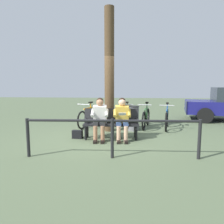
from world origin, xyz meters
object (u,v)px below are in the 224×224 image
(handbag, at_px, (77,134))
(bicycle_blue, at_px, (109,117))
(person_companion, at_px, (100,117))
(bicycle_purple, at_px, (127,117))
(tree_trunk, at_px, (109,71))
(bicycle_black, at_px, (89,117))
(person_reading, at_px, (122,117))
(litter_bin, at_px, (133,118))
(bench, at_px, (111,121))
(bicycle_red, at_px, (146,118))
(bicycle_silver, at_px, (167,119))

(handbag, xyz_separation_m, bicycle_blue, (-0.75, -1.86, 0.24))
(handbag, bearing_deg, person_companion, 176.85)
(handbag, height_order, bicycle_purple, bicycle_purple)
(tree_trunk, relative_size, bicycle_black, 2.49)
(person_reading, xyz_separation_m, handbag, (1.31, 0.01, -0.54))
(person_reading, relative_size, handbag, 4.00)
(person_companion, xyz_separation_m, litter_bin, (-0.96, -1.29, -0.24))
(litter_bin, bearing_deg, person_reading, 75.39)
(bench, height_order, person_reading, person_reading)
(bench, height_order, handbag, bench)
(bench, xyz_separation_m, tree_trunk, (0.15, -0.98, 1.53))
(bench, relative_size, bicycle_red, 0.98)
(bench, distance_m, bicycle_blue, 1.74)
(person_companion, relative_size, tree_trunk, 0.30)
(person_reading, bearing_deg, bicycle_blue, -77.14)
(bicycle_red, xyz_separation_m, bicycle_black, (2.15, 0.04, 0.00))
(person_companion, distance_m, bicycle_silver, 2.77)
(person_reading, distance_m, bicycle_red, 1.99)
(litter_bin, distance_m, bicycle_purple, 0.66)
(bicycle_silver, bearing_deg, litter_bin, -60.15)
(person_reading, bearing_deg, tree_trunk, -70.52)
(bench, bearing_deg, bicycle_silver, -145.07)
(bicycle_blue, distance_m, bicycle_black, 0.79)
(bicycle_purple, distance_m, bicycle_black, 1.44)
(bench, bearing_deg, bicycle_black, -61.74)
(litter_bin, relative_size, bicycle_blue, 0.51)
(person_reading, relative_size, litter_bin, 1.41)
(person_reading, xyz_separation_m, bicycle_black, (1.34, -1.75, -0.31))
(bicycle_silver, distance_m, bicycle_red, 0.74)
(bench, relative_size, bicycle_black, 1.00)
(bicycle_red, bearing_deg, handbag, -37.51)
(bicycle_black, bearing_deg, bicycle_red, 106.61)
(handbag, bearing_deg, litter_bin, -142.64)
(person_reading, height_order, bicycle_silver, person_reading)
(handbag, xyz_separation_m, bicycle_red, (-2.12, -1.80, 0.24))
(bicycle_red, xyz_separation_m, bicycle_purple, (0.71, -0.07, 0.00))
(tree_trunk, height_order, bicycle_purple, tree_trunk)
(handbag, distance_m, bicycle_red, 2.79)
(handbag, xyz_separation_m, litter_bin, (-1.64, -1.25, 0.31))
(litter_bin, distance_m, bicycle_silver, 1.28)
(bench, relative_size, person_reading, 1.36)
(person_reading, bearing_deg, bench, -27.31)
(person_companion, xyz_separation_m, bicycle_black, (0.70, -1.79, -0.30))
(bicycle_purple, height_order, bicycle_blue, same)
(person_companion, relative_size, handbag, 4.00)
(handbag, relative_size, litter_bin, 0.35)
(bicycle_silver, bearing_deg, person_reading, -31.47)
(bicycle_blue, bearing_deg, litter_bin, 62.62)
(person_companion, bearing_deg, bicycle_purple, -114.95)
(bicycle_black, bearing_deg, litter_bin, 88.66)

